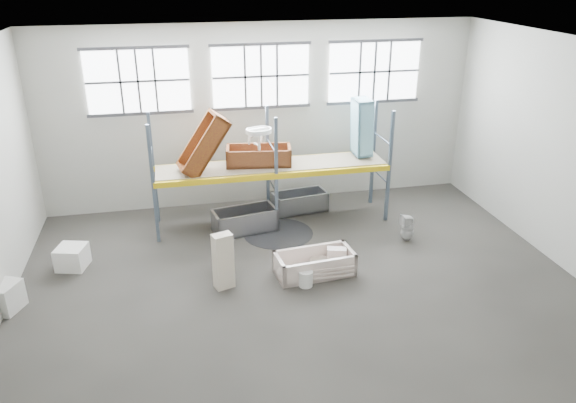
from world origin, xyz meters
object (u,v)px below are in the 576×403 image
object	(u,v)px
steel_tub_right	(300,202)
blue_tub_upright	(362,127)
bucket	(306,278)
toilet_white	(407,228)
bathtub_beige	(315,263)
cistern_tall	(223,261)
carton_near	(2,296)
toilet_beige	(223,258)
rust_tub_flat	(259,156)
steel_tub_left	(245,220)

from	to	relation	value
steel_tub_right	blue_tub_upright	bearing A→B (deg)	-9.75
steel_tub_right	bucket	bearing A→B (deg)	-101.35
steel_tub_right	toilet_white	bearing A→B (deg)	-46.50
bathtub_beige	cistern_tall	bearing A→B (deg)	178.04
cistern_tall	blue_tub_upright	bearing A→B (deg)	20.48
steel_tub_right	carton_near	xyz separation A→B (m)	(-6.91, -3.43, 0.02)
bathtub_beige	toilet_beige	bearing A→B (deg)	162.48
bucket	rust_tub_flat	bearing A→B (deg)	96.65
carton_near	bathtub_beige	bearing A→B (deg)	0.22
cistern_tall	bucket	bearing A→B (deg)	-28.83
rust_tub_flat	bucket	size ratio (longest dim) A/B	4.66
bucket	blue_tub_upright	bearing A→B (deg)	56.36
bathtub_beige	steel_tub_right	world-z (taller)	steel_tub_right
blue_tub_upright	carton_near	world-z (taller)	blue_tub_upright
steel_tub_left	blue_tub_upright	xyz separation A→B (m)	(3.28, 0.65, 2.10)
toilet_beige	steel_tub_right	distance (m)	3.86
bathtub_beige	cistern_tall	world-z (taller)	cistern_tall
toilet_white	bucket	bearing A→B (deg)	-66.06
bathtub_beige	steel_tub_right	bearing A→B (deg)	76.85
toilet_beige	toilet_white	distance (m)	4.70
rust_tub_flat	carton_near	bearing A→B (deg)	-151.76
blue_tub_upright	bucket	size ratio (longest dim) A/B	4.20
toilet_beige	bucket	world-z (taller)	toilet_beige
steel_tub_left	bucket	xyz separation A→B (m)	(0.90, -2.93, -0.12)
rust_tub_flat	bucket	bearing A→B (deg)	-83.35
bathtub_beige	blue_tub_upright	distance (m)	4.31
steel_tub_left	steel_tub_right	bearing A→B (deg)	28.86
steel_tub_right	rust_tub_flat	world-z (taller)	rust_tub_flat
bucket	carton_near	size ratio (longest dim) A/B	0.52
cistern_tall	blue_tub_upright	world-z (taller)	blue_tub_upright
steel_tub_left	steel_tub_right	distance (m)	1.91
steel_tub_right	bucket	xyz separation A→B (m)	(-0.77, -3.86, -0.09)
toilet_white	steel_tub_right	distance (m)	3.20
cistern_tall	toilet_beige	bearing A→B (deg)	68.37
toilet_beige	toilet_white	world-z (taller)	toilet_beige
rust_tub_flat	steel_tub_right	bearing A→B (deg)	16.50
toilet_beige	cistern_tall	size ratio (longest dim) A/B	0.62
bathtub_beige	steel_tub_left	distance (m)	2.76
bathtub_beige	bucket	xyz separation A→B (m)	(-0.32, -0.46, -0.08)
toilet_white	carton_near	distance (m)	9.18
steel_tub_left	carton_near	xyz separation A→B (m)	(-5.24, -2.50, 0.00)
toilet_white	carton_near	size ratio (longest dim) A/B	1.00
bathtub_beige	carton_near	size ratio (longest dim) A/B	2.52
rust_tub_flat	carton_near	size ratio (longest dim) A/B	2.42
toilet_white	steel_tub_left	distance (m)	4.12
bucket	carton_near	distance (m)	6.15
steel_tub_right	rust_tub_flat	size ratio (longest dim) A/B	0.90
toilet_beige	bucket	bearing A→B (deg)	150.53
bathtub_beige	toilet_white	world-z (taller)	toilet_white
steel_tub_right	steel_tub_left	bearing A→B (deg)	-151.14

